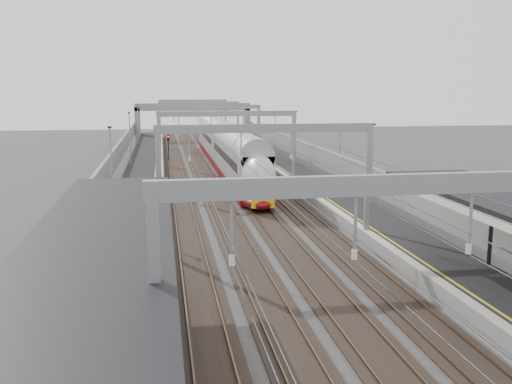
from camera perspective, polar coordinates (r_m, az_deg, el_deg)
name	(u,v)px	position (r m, az deg, el deg)	size (l,w,h in m)	color
platform_left	(143,184)	(56.56, -11.25, 0.81)	(4.00, 120.00, 1.00)	black
platform_right	(303,180)	(58.25, 4.68, 1.25)	(4.00, 120.00, 1.00)	black
tracks	(225,186)	(56.92, -3.16, 0.59)	(11.40, 140.00, 0.20)	black
overhead_line	(217,121)	(62.79, -3.88, 7.09)	(13.00, 140.00, 6.60)	gray
canopy_left	(84,278)	(14.64, -16.84, -8.21)	(4.40, 30.00, 4.24)	black
overbridge	(193,112)	(111.04, -6.33, 8.00)	(22.00, 2.20, 6.90)	slate
wall_left	(109,173)	(56.60, -14.53, 1.81)	(0.30, 120.00, 3.20)	slate
wall_right	(333,168)	(58.94, 7.72, 2.38)	(0.30, 120.00, 3.20)	slate
train	(227,152)	(67.43, -2.92, 3.97)	(2.87, 52.28, 4.53)	maroon
signal_green	(168,143)	(78.09, -8.76, 4.88)	(0.32, 0.32, 3.48)	black
signal_red_near	(230,142)	(78.71, -2.62, 5.03)	(0.32, 0.32, 3.48)	black
signal_red_far	(244,141)	(80.54, -1.19, 5.16)	(0.32, 0.32, 3.48)	black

